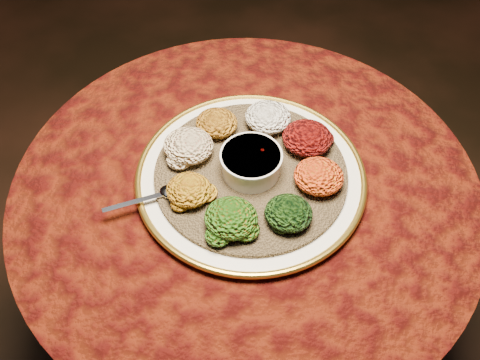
# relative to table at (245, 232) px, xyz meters

# --- Properties ---
(table) EXTENTS (0.96, 0.96, 0.73)m
(table) POSITION_rel_table_xyz_m (0.00, 0.00, 0.00)
(table) COLOR black
(table) RESTS_ON ground
(platter) EXTENTS (0.57, 0.57, 0.02)m
(platter) POSITION_rel_table_xyz_m (0.01, 0.01, 0.19)
(platter) COLOR beige
(platter) RESTS_ON table
(injera) EXTENTS (0.51, 0.51, 0.01)m
(injera) POSITION_rel_table_xyz_m (0.01, 0.01, 0.20)
(injera) COLOR brown
(injera) RESTS_ON platter
(stew_bowl) EXTENTS (0.12, 0.12, 0.05)m
(stew_bowl) POSITION_rel_table_xyz_m (0.01, 0.01, 0.24)
(stew_bowl) COLOR silver
(stew_bowl) RESTS_ON injera
(spoon) EXTENTS (0.14, 0.09, 0.01)m
(spoon) POSITION_rel_table_xyz_m (-0.14, -0.08, 0.21)
(spoon) COLOR silver
(spoon) RESTS_ON injera
(portion_ayib) EXTENTS (0.10, 0.09, 0.05)m
(portion_ayib) POSITION_rel_table_xyz_m (0.02, 0.15, 0.23)
(portion_ayib) COLOR white
(portion_ayib) RESTS_ON injera
(portion_kitfo) EXTENTS (0.10, 0.10, 0.05)m
(portion_kitfo) POSITION_rel_table_xyz_m (0.11, 0.10, 0.23)
(portion_kitfo) COLOR black
(portion_kitfo) RESTS_ON injera
(portion_tikil) EXTENTS (0.10, 0.09, 0.05)m
(portion_tikil) POSITION_rel_table_xyz_m (0.14, 0.01, 0.23)
(portion_tikil) COLOR #A5770D
(portion_tikil) RESTS_ON injera
(portion_gomen) EXTENTS (0.09, 0.09, 0.04)m
(portion_gomen) POSITION_rel_table_xyz_m (0.10, -0.09, 0.23)
(portion_gomen) COLOR black
(portion_gomen) RESTS_ON injera
(portion_mixveg) EXTENTS (0.10, 0.09, 0.05)m
(portion_mixveg) POSITION_rel_table_xyz_m (-0.00, -0.12, 0.23)
(portion_mixveg) COLOR #933109
(portion_mixveg) RESTS_ON injera
(portion_kik) EXTENTS (0.09, 0.08, 0.04)m
(portion_kik) POSITION_rel_table_xyz_m (-0.10, -0.07, 0.23)
(portion_kik) COLOR #A0720E
(portion_kik) RESTS_ON injera
(portion_timatim) EXTENTS (0.10, 0.10, 0.05)m
(portion_timatim) POSITION_rel_table_xyz_m (-0.13, 0.03, 0.23)
(portion_timatim) COLOR #700609
(portion_timatim) RESTS_ON injera
(portion_shiro) EXTENTS (0.09, 0.08, 0.04)m
(portion_shiro) POSITION_rel_table_xyz_m (-0.09, 0.11, 0.23)
(portion_shiro) COLOR #9A6112
(portion_shiro) RESTS_ON injera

